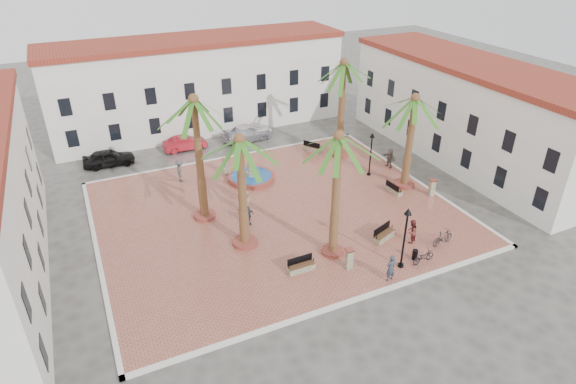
% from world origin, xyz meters
% --- Properties ---
extents(ground, '(120.00, 120.00, 0.00)m').
position_xyz_m(ground, '(0.00, 0.00, 0.00)').
color(ground, '#56544F').
rests_on(ground, ground).
extents(plaza, '(26.00, 22.00, 0.15)m').
position_xyz_m(plaza, '(0.00, 0.00, 0.07)').
color(plaza, '#AA5C49').
rests_on(plaza, ground).
extents(kerb_n, '(26.30, 0.30, 0.16)m').
position_xyz_m(kerb_n, '(0.00, 11.00, 0.08)').
color(kerb_n, silver).
rests_on(kerb_n, ground).
extents(kerb_s, '(26.30, 0.30, 0.16)m').
position_xyz_m(kerb_s, '(0.00, -11.00, 0.08)').
color(kerb_s, silver).
rests_on(kerb_s, ground).
extents(kerb_e, '(0.30, 22.30, 0.16)m').
position_xyz_m(kerb_e, '(13.00, 0.00, 0.08)').
color(kerb_e, silver).
rests_on(kerb_e, ground).
extents(kerb_w, '(0.30, 22.30, 0.16)m').
position_xyz_m(kerb_w, '(-13.00, 0.00, 0.08)').
color(kerb_w, silver).
rests_on(kerb_w, ground).
extents(building_north, '(30.40, 7.40, 9.50)m').
position_xyz_m(building_north, '(-0.00, 19.99, 4.77)').
color(building_north, white).
rests_on(building_north, ground).
extents(building_east, '(7.40, 26.40, 9.00)m').
position_xyz_m(building_east, '(19.99, 2.00, 4.52)').
color(building_east, white).
rests_on(building_east, ground).
extents(fountain, '(3.98, 3.98, 2.06)m').
position_xyz_m(fountain, '(0.17, 5.73, 0.43)').
color(fountain, '#A04237').
rests_on(fountain, plaza).
extents(palm_nw, '(5.41, 5.41, 9.51)m').
position_xyz_m(palm_nw, '(-5.17, 1.54, 8.33)').
color(palm_nw, '#A04237').
rests_on(palm_nw, plaza).
extents(palm_sw, '(5.61, 5.61, 8.11)m').
position_xyz_m(palm_sw, '(-3.66, -3.00, 6.96)').
color(palm_sw, '#A04237').
rests_on(palm_sw, plaza).
extents(palm_s, '(4.98, 4.98, 8.70)m').
position_xyz_m(palm_s, '(1.31, -6.41, 7.63)').
color(palm_s, '#A04237').
rests_on(palm_s, plaza).
extents(palm_e, '(5.59, 5.59, 7.98)m').
position_xyz_m(palm_e, '(11.45, -0.69, 6.84)').
color(palm_e, '#A04237').
rests_on(palm_e, plaza).
extents(palm_ne, '(5.69, 5.69, 9.15)m').
position_xyz_m(palm_ne, '(9.67, 7.07, 7.94)').
color(palm_ne, '#A04237').
rests_on(palm_ne, plaza).
extents(bench_s, '(1.84, 0.59, 0.97)m').
position_xyz_m(bench_s, '(-1.47, -7.28, 0.42)').
color(bench_s, gray).
rests_on(bench_s, plaza).
extents(bench_se, '(2.04, 1.23, 1.03)m').
position_xyz_m(bench_se, '(5.30, -6.56, 0.44)').
color(bench_se, gray).
rests_on(bench_se, plaza).
extents(bench_e, '(0.61, 1.69, 0.88)m').
position_xyz_m(bench_e, '(9.91, -1.34, 0.40)').
color(bench_e, gray).
rests_on(bench_e, plaza).
extents(bench_ne, '(1.51, 1.92, 1.00)m').
position_xyz_m(bench_ne, '(7.74, 8.85, 0.43)').
color(bench_ne, gray).
rests_on(bench_ne, plaza).
extents(lamppost_s, '(0.47, 0.47, 4.35)m').
position_xyz_m(lamppost_s, '(4.51, -9.59, 3.10)').
color(lamppost_s, black).
rests_on(lamppost_s, plaza).
extents(lamppost_e, '(0.43, 0.43, 3.94)m').
position_xyz_m(lamppost_e, '(9.86, 2.21, 2.82)').
color(lamppost_e, black).
rests_on(lamppost_e, plaza).
extents(bollard_se, '(0.57, 0.57, 1.43)m').
position_xyz_m(bollard_se, '(1.41, -8.29, 0.89)').
color(bollard_se, gray).
rests_on(bollard_se, plaza).
extents(bollard_n, '(0.59, 0.59, 1.46)m').
position_xyz_m(bollard_n, '(-1.47, 7.65, 0.91)').
color(bollard_n, gray).
rests_on(bollard_n, plaza).
extents(bollard_e, '(0.60, 0.60, 1.41)m').
position_xyz_m(bollard_e, '(12.40, -2.98, 0.88)').
color(bollard_e, gray).
rests_on(bollard_e, plaza).
extents(litter_bin, '(0.36, 0.36, 0.70)m').
position_xyz_m(litter_bin, '(5.80, -9.34, 0.50)').
color(litter_bin, black).
rests_on(litter_bin, plaza).
extents(cyclist_a, '(0.72, 0.52, 1.83)m').
position_xyz_m(cyclist_a, '(3.05, -10.40, 1.07)').
color(cyclist_a, '#303645').
rests_on(cyclist_a, plaza).
extents(bicycle_a, '(1.76, 0.75, 0.90)m').
position_xyz_m(bicycle_a, '(6.06, -9.85, 0.60)').
color(bicycle_a, black).
rests_on(bicycle_a, plaza).
extents(cyclist_b, '(1.05, 0.96, 1.75)m').
position_xyz_m(cyclist_b, '(6.76, -7.65, 1.03)').
color(cyclist_b, maroon).
rests_on(cyclist_b, plaza).
extents(bicycle_b, '(1.91, 0.75, 1.12)m').
position_xyz_m(bicycle_b, '(8.55, -8.78, 0.71)').
color(bicycle_b, black).
rests_on(bicycle_b, plaza).
extents(pedestrian_fountain_a, '(1.11, 1.06, 1.91)m').
position_xyz_m(pedestrian_fountain_a, '(-2.15, 0.67, 1.11)').
color(pedestrian_fountain_a, gray).
rests_on(pedestrian_fountain_a, plaza).
extents(pedestrian_fountain_b, '(0.91, 0.39, 1.55)m').
position_xyz_m(pedestrian_fountain_b, '(-2.58, -0.84, 0.92)').
color(pedestrian_fountain_b, '#314358').
rests_on(pedestrian_fountain_b, plaza).
extents(pedestrian_north, '(0.95, 1.37, 1.95)m').
position_xyz_m(pedestrian_north, '(-5.36, 8.03, 1.13)').
color(pedestrian_north, '#454449').
rests_on(pedestrian_north, plaza).
extents(pedestrian_east, '(0.71, 1.68, 1.76)m').
position_xyz_m(pedestrian_east, '(12.40, 2.84, 1.03)').
color(pedestrian_east, '#63544C').
rests_on(pedestrian_east, plaza).
extents(car_black, '(4.61, 2.05, 1.54)m').
position_xyz_m(car_black, '(-10.49, 14.08, 0.77)').
color(car_black, black).
rests_on(car_black, ground).
extents(car_red, '(4.20, 1.51, 1.38)m').
position_xyz_m(car_red, '(-3.30, 14.65, 0.69)').
color(car_red, maroon).
rests_on(car_red, ground).
extents(car_silver, '(4.99, 2.43, 1.40)m').
position_xyz_m(car_silver, '(3.01, 14.23, 0.70)').
color(car_silver, '#B8B9C2').
rests_on(car_silver, ground).
extents(car_white, '(5.83, 3.91, 1.49)m').
position_xyz_m(car_white, '(3.33, 14.79, 0.74)').
color(car_white, white).
rests_on(car_white, ground).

